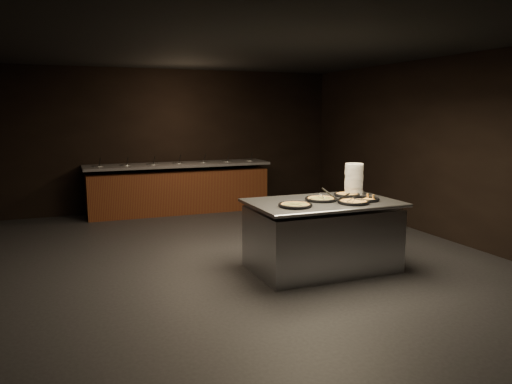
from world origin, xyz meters
The scene contains 11 objects.
room centered at (0.00, 0.00, 1.45)m, with size 7.02×8.02×2.92m.
salad_bar centered at (0.00, 3.56, 0.44)m, with size 3.70×0.83×1.18m.
serving_counter centered at (0.89, -0.80, 0.43)m, with size 1.89×1.22×0.90m.
plate_stack centered at (1.55, -0.49, 1.11)m, with size 0.25×0.25×0.42m, color white.
pan_veggie_whole centered at (0.39, -1.02, 0.92)m, with size 0.41×0.41×0.04m.
pan_cheese_whole centered at (0.90, -0.76, 0.92)m, with size 0.42×0.42×0.04m.
pan_cheese_slices_a centered at (1.39, -0.58, 0.92)m, with size 0.35×0.35×0.04m.
pan_cheese_slices_b centered at (1.17, -1.09, 0.92)m, with size 0.40×0.40×0.04m.
pan_veggie_slices centered at (1.42, -0.97, 0.92)m, with size 0.36×0.36×0.04m.
server_left centered at (0.94, -0.77, 0.97)m, with size 0.25×0.26×0.16m.
server_right centered at (1.05, -1.12, 0.97)m, with size 0.25×0.22×0.15m.
Camera 1 is at (-2.22, -6.35, 2.03)m, focal length 35.00 mm.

